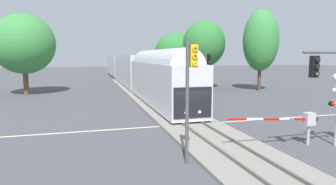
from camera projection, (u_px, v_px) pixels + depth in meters
The scene contains 11 objects.
ground_plane at pixel (189, 124), 20.80m from camera, with size 220.00×220.00×0.00m, color #47474C.
road_centre_stripe at pixel (189, 124), 20.80m from camera, with size 44.00×0.20×0.01m.
railway_track at pixel (189, 123), 20.79m from camera, with size 4.40×80.00×0.32m.
commuter_train at pixel (130, 69), 47.79m from camera, with size 3.04×62.69×5.16m.
crossing_gate_near at pixel (301, 120), 15.77m from camera, with size 5.45×0.40×1.80m.
traffic_signal_far_side at pixel (207, 68), 30.18m from camera, with size 0.53×0.38×5.36m.
traffic_signal_median at pixel (190, 81), 12.84m from camera, with size 0.53×0.38×5.68m.
maple_right_background at pixel (261, 41), 40.14m from camera, with size 4.83×4.83×11.16m.
pine_left_background at pixel (24, 44), 36.11m from camera, with size 7.58×7.58×10.01m.
oak_far_right at pixel (204, 44), 42.62m from camera, with size 6.17×6.17×9.96m.
elm_centre_background at pixel (177, 52), 45.37m from camera, with size 6.76×6.76×8.42m.
Camera 1 is at (-6.94, -19.19, 4.91)m, focal length 31.15 mm.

